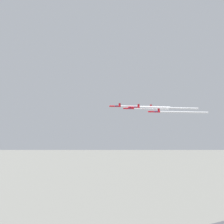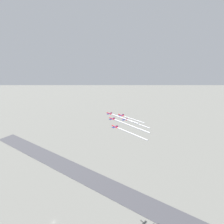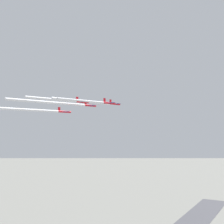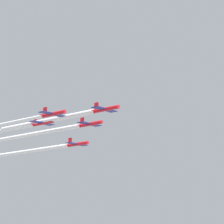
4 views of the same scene
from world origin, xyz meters
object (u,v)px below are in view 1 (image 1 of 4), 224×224
object	(u,v)px
jet_1	(134,107)
jet_3	(154,112)
jet_0	(115,106)
jet_4	(147,107)
jet_2	(129,108)

from	to	relation	value
jet_1	jet_3	bearing A→B (deg)	-120.47
jet_0	jet_3	world-z (taller)	jet_0
jet_0	jet_4	bearing A→B (deg)	-90.00
jet_0	jet_1	xyz separation A→B (m)	(-3.23, 13.50, -1.21)
jet_1	jet_3	size ratio (longest dim) A/B	1.00
jet_1	jet_3	distance (m)	14.33
jet_0	jet_4	world-z (taller)	jet_0
jet_0	jet_2	xyz separation A→B (m)	(-13.37, 3.73, -0.67)
jet_0	jet_2	bearing A→B (deg)	-59.53
jet_3	jet_4	size ratio (longest dim) A/B	1.00
jet_1	jet_3	world-z (taller)	jet_1
jet_3	jet_4	xyz separation A→B (m)	(-10.14, -9.76, 4.36)
jet_4	jet_0	bearing A→B (deg)	90.00
jet_0	jet_4	size ratio (longest dim) A/B	1.00
jet_2	jet_4	xyz separation A→B (m)	(-3.23, 13.50, 0.25)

